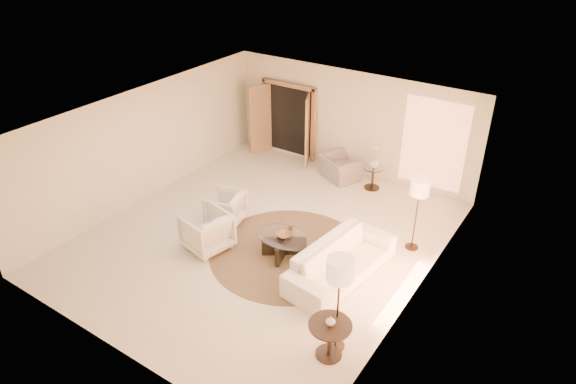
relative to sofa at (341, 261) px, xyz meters
The scene contains 18 objects.
room 2.33m from the sofa, behind, with size 7.04×8.04×2.83m.
windows_right 1.72m from the sofa, 13.96° to the left, with size 0.10×6.40×2.40m, color #F99763, non-canonical shape.
window_back_corner 4.31m from the sofa, 86.97° to the left, with size 1.70×0.10×2.40m, color #F99763, non-canonical shape.
curtains_right 2.04m from the sofa, 43.20° to the left, with size 0.06×5.20×2.60m, color tan, non-canonical shape.
french_doors 5.73m from the sofa, 134.42° to the left, with size 1.95×0.66×2.16m.
area_rug 1.35m from the sofa, behind, with size 3.37×3.37×0.01m, color #3E2D1B.
sofa is the anchor object (origin of this frame).
armchair_left 3.20m from the sofa, behind, with size 0.78×0.73×0.80m, color white.
armchair_right 2.94m from the sofa, 165.86° to the right, with size 0.89×0.84×0.92m, color white.
accent_chair 4.16m from the sofa, 118.87° to the left, with size 0.98×0.64×0.86m, color gray.
coffee_table 1.33m from the sofa, behind, with size 1.60×1.60×0.46m.
end_table 2.08m from the sofa, 66.69° to the right, with size 0.71×0.71×0.67m.
side_table 3.79m from the sofa, 106.02° to the left, with size 0.52×0.52×0.61m.
floor_lamp_near 2.17m from the sofa, 64.28° to the left, with size 0.41×0.41×1.67m.
floor_lamp_far 2.20m from the sofa, 63.90° to the right, with size 0.44×0.44×1.81m.
bowl 1.34m from the sofa, behind, with size 0.31×0.31×0.08m, color brown.
end_vase 2.11m from the sofa, 66.69° to the right, with size 0.16×0.16×0.17m, color silver.
side_vase 3.81m from the sofa, 106.02° to the left, with size 0.26×0.26×0.27m, color silver.
Camera 1 is at (5.68, -7.54, 6.53)m, focal length 32.00 mm.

